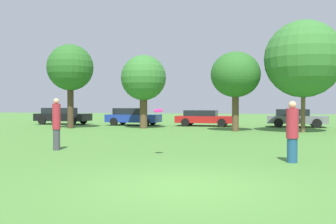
# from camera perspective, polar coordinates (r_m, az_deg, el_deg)

# --- Properties ---
(ground_plane) EXTENTS (120.00, 120.00, 0.00)m
(ground_plane) POSITION_cam_1_polar(r_m,az_deg,el_deg) (7.79, 2.25, -11.01)
(ground_plane) COLOR #477A33
(person_thrower) EXTENTS (0.29, 0.29, 1.86)m
(person_thrower) POSITION_cam_1_polar(r_m,az_deg,el_deg) (14.25, -16.26, -1.66)
(person_thrower) COLOR #3F3F47
(person_thrower) RESTS_ON ground
(person_catcher) EXTENTS (0.34, 0.34, 1.73)m
(person_catcher) POSITION_cam_1_polar(r_m,az_deg,el_deg) (11.31, 18.01, -2.79)
(person_catcher) COLOR navy
(person_catcher) RESTS_ON ground
(frisbee) EXTENTS (0.29, 0.29, 0.11)m
(frisbee) POSITION_cam_1_polar(r_m,az_deg,el_deg) (12.07, -1.45, 0.22)
(frisbee) COLOR #F21E72
(tree_0) EXTENTS (3.15, 3.15, 5.74)m
(tree_0) POSITION_cam_1_polar(r_m,az_deg,el_deg) (27.16, -14.33, 6.34)
(tree_0) COLOR #473323
(tree_0) RESTS_ON ground
(tree_1) EXTENTS (3.09, 3.09, 5.00)m
(tree_1) POSITION_cam_1_polar(r_m,az_deg,el_deg) (26.26, -3.67, 5.01)
(tree_1) COLOR brown
(tree_1) RESTS_ON ground
(tree_2) EXTENTS (3.01, 3.01, 4.84)m
(tree_2) POSITION_cam_1_polar(r_m,az_deg,el_deg) (23.73, 10.01, 5.43)
(tree_2) COLOR brown
(tree_2) RESTS_ON ground
(tree_3) EXTENTS (4.50, 4.50, 6.54)m
(tree_3) POSITION_cam_1_polar(r_m,az_deg,el_deg) (23.85, 19.51, 7.44)
(tree_3) COLOR brown
(tree_3) RESTS_ON ground
(parked_car_black) EXTENTS (4.44, 2.23, 1.35)m
(parked_car_black) POSITION_cam_1_polar(r_m,az_deg,el_deg) (32.64, -15.48, -0.51)
(parked_car_black) COLOR black
(parked_car_black) RESTS_ON ground
(parked_car_blue) EXTENTS (4.19, 2.19, 1.34)m
(parked_car_blue) POSITION_cam_1_polar(r_m,az_deg,el_deg) (30.06, -5.29, -0.66)
(parked_car_blue) COLOR #1E389E
(parked_car_blue) RESTS_ON ground
(parked_car_red) EXTENTS (4.42, 2.22, 1.19)m
(parked_car_red) POSITION_cam_1_polar(r_m,az_deg,el_deg) (29.01, 5.39, -0.85)
(parked_car_red) COLOR red
(parked_car_red) RESTS_ON ground
(parked_car_grey) EXTENTS (4.20, 2.20, 1.29)m
(parked_car_grey) POSITION_cam_1_polar(r_m,az_deg,el_deg) (29.14, 18.41, -0.80)
(parked_car_grey) COLOR slate
(parked_car_grey) RESTS_ON ground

